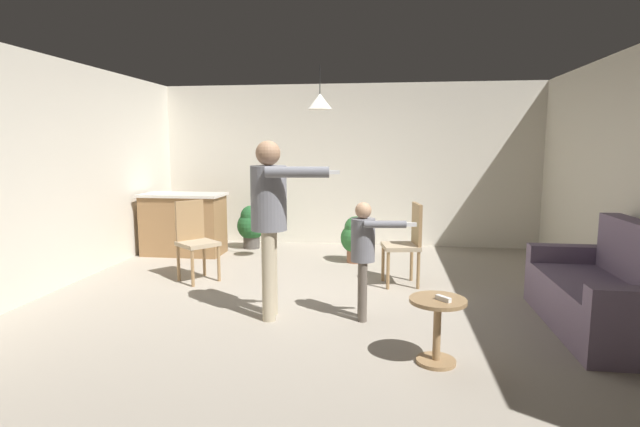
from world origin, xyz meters
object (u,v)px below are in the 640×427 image
object	(u,v)px
kitchen_counter	(184,224)
spare_remote_on_table	(443,299)
potted_plant_by_wall	(356,237)
person_child	(364,247)
side_table_by_couch	(437,323)
dining_chair_by_counter	(407,241)
person_adult	(270,210)
dining_chair_near_wall	(195,237)
potted_plant_corner	(251,225)
couch_floral	(607,295)

from	to	relation	value
kitchen_counter	spare_remote_on_table	distance (m)	5.00
kitchen_counter	potted_plant_by_wall	distance (m)	2.69
person_child	potted_plant_by_wall	bearing A→B (deg)	179.27
side_table_by_couch	potted_plant_by_wall	world-z (taller)	potted_plant_by_wall
dining_chair_by_counter	person_child	bearing A→B (deg)	150.35
person_adult	potted_plant_by_wall	xyz separation A→B (m)	(0.67, 2.43, -0.71)
dining_chair_near_wall	potted_plant_corner	distance (m)	2.00
side_table_by_couch	dining_chair_near_wall	bearing A→B (deg)	143.55
dining_chair_by_counter	dining_chair_near_wall	bearing A→B (deg)	82.93
kitchen_counter	side_table_by_couch	xyz separation A→B (m)	(3.53, -3.46, -0.15)
kitchen_counter	person_child	distance (m)	3.88
dining_chair_by_counter	spare_remote_on_table	size ratio (longest dim) A/B	7.69
potted_plant_corner	spare_remote_on_table	bearing A→B (deg)	-57.10
side_table_by_couch	dining_chair_by_counter	world-z (taller)	dining_chair_by_counter
person_child	dining_chair_by_counter	size ratio (longest dim) A/B	1.15
couch_floral	side_table_by_couch	distance (m)	1.85
person_adult	spare_remote_on_table	size ratio (longest dim) A/B	13.33
kitchen_counter	potted_plant_corner	world-z (taller)	kitchen_counter
dining_chair_near_wall	potted_plant_by_wall	bearing A→B (deg)	161.83
potted_plant_by_wall	spare_remote_on_table	world-z (taller)	potted_plant_by_wall
potted_plant_corner	potted_plant_by_wall	size ratio (longest dim) A/B	1.05
side_table_by_couch	dining_chair_by_counter	bearing A→B (deg)	94.06
side_table_by_couch	potted_plant_corner	xyz separation A→B (m)	(-2.61, 4.04, 0.06)
side_table_by_couch	person_adult	bearing A→B (deg)	150.85
potted_plant_by_wall	spare_remote_on_table	distance (m)	3.44
potted_plant_corner	person_adult	bearing A→B (deg)	-71.06
dining_chair_near_wall	potted_plant_corner	world-z (taller)	dining_chair_near_wall
side_table_by_couch	spare_remote_on_table	world-z (taller)	spare_remote_on_table
kitchen_counter	spare_remote_on_table	bearing A→B (deg)	-44.58
potted_plant_corner	kitchen_counter	bearing A→B (deg)	-147.75
kitchen_counter	dining_chair_near_wall	size ratio (longest dim) A/B	1.26
kitchen_counter	potted_plant_by_wall	xyz separation A→B (m)	(2.68, -0.18, -0.11)
spare_remote_on_table	person_child	bearing A→B (deg)	124.07
couch_floral	dining_chair_by_counter	distance (m)	2.18
potted_plant_corner	side_table_by_couch	bearing A→B (deg)	-57.11
dining_chair_by_counter	spare_remote_on_table	bearing A→B (deg)	174.84
person_adult	spare_remote_on_table	distance (m)	1.87
couch_floral	potted_plant_by_wall	xyz separation A→B (m)	(-2.44, 2.36, 0.04)
person_child	potted_plant_corner	distance (m)	3.73
person_adult	dining_chair_near_wall	xyz separation A→B (m)	(-1.27, 1.21, -0.53)
dining_chair_near_wall	kitchen_counter	bearing A→B (deg)	-112.42
couch_floral	person_adult	world-z (taller)	person_adult
side_table_by_couch	potted_plant_by_wall	distance (m)	3.38
couch_floral	dining_chair_by_counter	bearing A→B (deg)	54.41
person_adult	side_table_by_couch	bearing A→B (deg)	55.06
person_adult	potted_plant_by_wall	size ratio (longest dim) A/B	2.58
kitchen_counter	person_adult	world-z (taller)	person_adult
potted_plant_corner	potted_plant_by_wall	bearing A→B (deg)	-23.30
person_child	potted_plant_corner	world-z (taller)	person_child
kitchen_counter	potted_plant_corner	distance (m)	1.09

